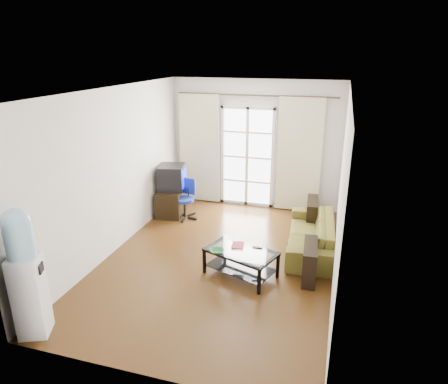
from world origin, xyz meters
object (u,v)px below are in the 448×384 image
object	(u,v)px
task_chair	(185,207)
water_cooler	(26,271)
sofa	(311,234)
coffee_table	(241,259)
crt_tv	(171,177)
tv_stand	(171,202)

from	to	relation	value
task_chair	water_cooler	xyz separation A→B (m)	(-0.43, -3.81, 0.61)
sofa	task_chair	xyz separation A→B (m)	(-2.56, 0.67, -0.04)
sofa	water_cooler	world-z (taller)	water_cooler
sofa	coffee_table	xyz separation A→B (m)	(-0.94, -1.17, -0.00)
crt_tv	water_cooler	distance (m)	3.95
coffee_table	crt_tv	distance (m)	2.85
water_cooler	coffee_table	bearing A→B (deg)	20.49
tv_stand	crt_tv	world-z (taller)	crt_tv
crt_tv	task_chair	bearing A→B (deg)	-33.66
coffee_table	tv_stand	bearing A→B (deg)	135.52
sofa	crt_tv	bearing A→B (deg)	-109.16
crt_tv	task_chair	distance (m)	0.67
coffee_table	water_cooler	world-z (taller)	water_cooler
water_cooler	tv_stand	bearing A→B (deg)	65.59
crt_tv	water_cooler	size ratio (longest dim) A/B	0.39
water_cooler	task_chair	bearing A→B (deg)	60.23
tv_stand	task_chair	distance (m)	0.37
sofa	water_cooler	bearing A→B (deg)	-47.26
sofa	task_chair	bearing A→B (deg)	-108.25
crt_tv	water_cooler	world-z (taller)	water_cooler
tv_stand	water_cooler	xyz separation A→B (m)	(-0.08, -3.91, 0.57)
coffee_table	crt_tv	world-z (taller)	crt_tv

